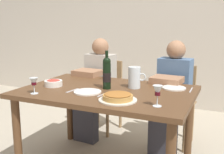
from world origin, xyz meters
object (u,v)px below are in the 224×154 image
object	(u,v)px
dining_table	(107,100)
wine_glass_left_diner	(158,92)
wine_bottle	(107,73)
chair_right	(176,99)
water_pitcher	(134,79)
wine_glass_centre	(34,82)
baked_tart	(118,97)
dinner_plate_right_setting	(88,92)
salad_bowl	(53,83)
diner_right	(171,93)
wine_glass_right_diner	(107,70)
dinner_plate_left_setting	(174,88)
chair_left	(105,90)
diner_left	(96,85)

from	to	relation	value
dining_table	wine_glass_left_diner	distance (m)	0.64
wine_bottle	chair_right	bearing A→B (deg)	61.13
water_pitcher	wine_glass_centre	world-z (taller)	water_pitcher
baked_tart	dinner_plate_right_setting	xyz separation A→B (m)	(-0.33, 0.12, -0.02)
wine_bottle	wine_glass_centre	bearing A→B (deg)	-139.94
salad_bowl	diner_right	xyz separation A→B (m)	(0.95, 0.72, -0.18)
dining_table	salad_bowl	distance (m)	0.53
baked_tart	salad_bowl	distance (m)	0.76
wine_glass_right_diner	salad_bowl	bearing A→B (deg)	-126.03
salad_bowl	chair_right	distance (m)	1.40
wine_bottle	salad_bowl	world-z (taller)	wine_bottle
water_pitcher	dinner_plate_left_setting	size ratio (longest dim) A/B	0.91
baked_tart	dinner_plate_left_setting	distance (m)	0.64
chair_left	diner_left	world-z (taller)	diner_left
baked_tart	chair_left	distance (m)	1.39
diner_left	chair_right	size ratio (longest dim) A/B	1.33
wine_glass_right_diner	chair_left	xyz separation A→B (m)	(-0.27, 0.53, -0.36)
salad_bowl	wine_glass_centre	bearing A→B (deg)	-86.27
baked_tart	dinner_plate_right_setting	distance (m)	0.35
water_pitcher	diner_left	size ratio (longest dim) A/B	0.17
wine_glass_right_diner	wine_glass_centre	world-z (taller)	wine_glass_right_diner
wine_glass_centre	chair_left	world-z (taller)	wine_glass_centre
dining_table	dinner_plate_right_setting	size ratio (longest dim) A/B	6.39
water_pitcher	wine_glass_right_diner	size ratio (longest dim) A/B	1.33
wine_glass_left_diner	dinner_plate_left_setting	distance (m)	0.58
wine_glass_left_diner	dinner_plate_right_setting	size ratio (longest dim) A/B	0.65
wine_bottle	water_pitcher	bearing A→B (deg)	30.69
chair_right	dinner_plate_right_setting	bearing A→B (deg)	66.61
water_pitcher	diner_left	distance (m)	0.87
wine_glass_left_diner	salad_bowl	bearing A→B (deg)	168.28
wine_bottle	dinner_plate_right_setting	world-z (taller)	wine_bottle
wine_glass_left_diner	diner_right	size ratio (longest dim) A/B	0.13
wine_glass_left_diner	diner_right	bearing A→B (deg)	95.73
water_pitcher	salad_bowl	size ratio (longest dim) A/B	1.16
dining_table	baked_tart	world-z (taller)	baked_tart
wine_glass_centre	salad_bowl	bearing A→B (deg)	93.73
salad_bowl	wine_glass_right_diner	world-z (taller)	wine_glass_right_diner
wine_glass_left_diner	chair_left	distance (m)	1.60
dinner_plate_right_setting	diner_right	bearing A→B (deg)	56.02
wine_bottle	dinner_plate_left_setting	distance (m)	0.62
diner_left	baked_tart	bearing A→B (deg)	130.16
wine_glass_centre	diner_left	size ratio (longest dim) A/B	0.12
chair_right	diner_right	xyz separation A→B (m)	(-0.02, -0.24, 0.12)
wine_glass_left_diner	wine_glass_centre	xyz separation A→B (m)	(-1.03, -0.08, -0.01)
wine_glass_centre	diner_left	bearing A→B (deg)	88.22
dining_table	dinner_plate_right_setting	bearing A→B (deg)	-122.29
water_pitcher	wine_glass_left_diner	world-z (taller)	water_pitcher
wine_glass_left_diner	diner_left	xyz separation A→B (m)	(-0.99, 0.97, -0.25)
dinner_plate_right_setting	diner_right	size ratio (longest dim) A/B	0.20
dining_table	wine_glass_right_diner	distance (m)	0.46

